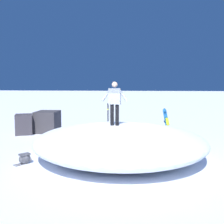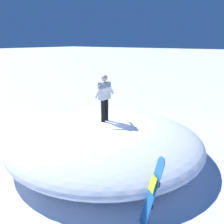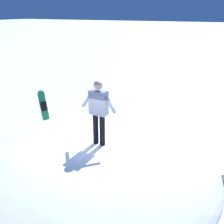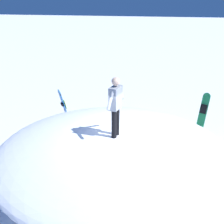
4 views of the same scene
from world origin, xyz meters
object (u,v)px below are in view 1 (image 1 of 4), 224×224
Objects in this scene: snowboarder_standing at (115,100)px; trail_marker_pole at (108,119)px; snowboard_primary_upright at (167,125)px; backpack_near at (25,158)px.

snowboarder_standing reaches higher than trail_marker_pole.
backpack_near is (-4.32, 5.24, -0.67)m from snowboard_primary_upright.
backpack_near is 5.98m from trail_marker_pole.
snowboard_primary_upright is 2.65× the size of backpack_near.
snowboard_primary_upright is at bearing -36.15° from snowboarder_standing.
snowboarder_standing is 1.00× the size of snowboard_primary_upright.
trail_marker_pole reaches higher than backpack_near.
backpack_near is (-1.34, 3.06, -2.03)m from snowboarder_standing.
snowboard_primary_upright is at bearing -111.37° from trail_marker_pole.
snowboarder_standing is at bearing -167.43° from trail_marker_pole.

